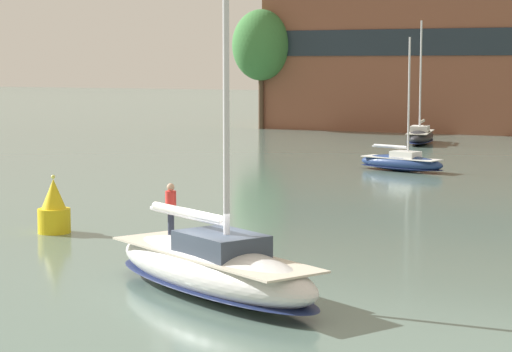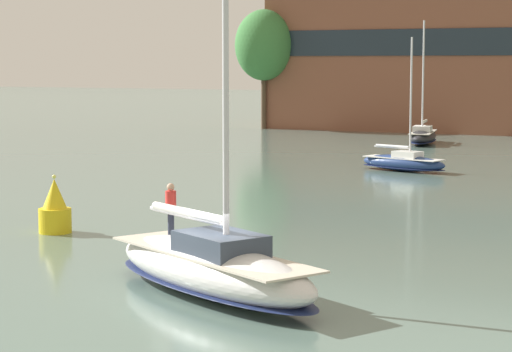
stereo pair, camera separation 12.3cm
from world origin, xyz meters
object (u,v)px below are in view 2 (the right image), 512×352
(sailboat_moored_mid_channel, at_px, (404,162))
(channel_buoy, at_px, (55,210))
(sailboat_moored_far_slip, at_px, (423,136))
(tree_shore_left, at_px, (264,45))
(sailboat_main, at_px, (212,266))

(sailboat_moored_mid_channel, height_order, channel_buoy, sailboat_moored_mid_channel)
(sailboat_moored_mid_channel, height_order, sailboat_moored_far_slip, sailboat_moored_far_slip)
(tree_shore_left, relative_size, sailboat_moored_far_slip, 1.19)
(tree_shore_left, xyz_separation_m, channel_buoy, (18.90, -60.52, -7.56))
(sailboat_main, distance_m, sailboat_moored_far_slip, 56.46)
(sailboat_main, distance_m, sailboat_moored_mid_channel, 35.09)
(sailboat_main, xyz_separation_m, sailboat_moored_far_slip, (-9.53, 55.65, -0.17))
(sailboat_moored_mid_channel, xyz_separation_m, channel_buoy, (-5.86, -27.93, 0.37))
(sailboat_main, xyz_separation_m, channel_buoy, (-10.69, 6.83, 0.07))
(sailboat_main, xyz_separation_m, sailboat_moored_mid_channel, (-4.82, 34.75, -0.30))
(sailboat_main, height_order, sailboat_moored_far_slip, sailboat_main)
(sailboat_moored_mid_channel, distance_m, channel_buoy, 28.54)
(sailboat_moored_far_slip, relative_size, channel_buoy, 4.37)
(sailboat_main, height_order, sailboat_moored_mid_channel, sailboat_main)
(sailboat_moored_mid_channel, distance_m, sailboat_moored_far_slip, 21.42)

